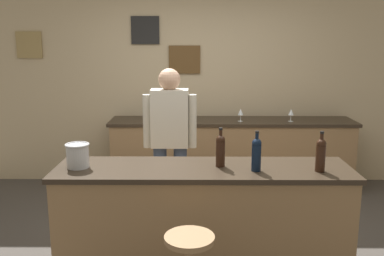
{
  "coord_description": "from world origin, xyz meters",
  "views": [
    {
      "loc": [
        -0.07,
        -3.52,
        1.89
      ],
      "look_at": [
        -0.09,
        0.45,
        1.05
      ],
      "focal_mm": 39.42,
      "sensor_mm": 36.0,
      "label": 1
    }
  ],
  "objects_px": {
    "bartender": "(170,139)",
    "wine_bottle_a": "(220,149)",
    "ice_bucket": "(78,155)",
    "wine_glass_a": "(165,112)",
    "wine_glass_b": "(241,113)",
    "wine_bottle_b": "(256,153)",
    "wine_bottle_c": "(321,154)",
    "coffee_mug": "(175,117)",
    "wine_glass_c": "(291,113)"
  },
  "relations": [
    {
      "from": "wine_bottle_b",
      "to": "wine_glass_c",
      "type": "distance_m",
      "value": 2.17
    },
    {
      "from": "ice_bucket",
      "to": "coffee_mug",
      "type": "bearing_deg",
      "value": 72.16
    },
    {
      "from": "wine_bottle_b",
      "to": "coffee_mug",
      "type": "xyz_separation_m",
      "value": [
        -0.71,
        2.09,
        -0.11
      ]
    },
    {
      "from": "bartender",
      "to": "wine_glass_b",
      "type": "bearing_deg",
      "value": 53.34
    },
    {
      "from": "ice_bucket",
      "to": "wine_glass_a",
      "type": "height_order",
      "value": "ice_bucket"
    },
    {
      "from": "coffee_mug",
      "to": "wine_glass_b",
      "type": "bearing_deg",
      "value": -2.89
    },
    {
      "from": "bartender",
      "to": "wine_glass_a",
      "type": "relative_size",
      "value": 10.45
    },
    {
      "from": "wine_bottle_b",
      "to": "coffee_mug",
      "type": "distance_m",
      "value": 2.21
    },
    {
      "from": "wine_bottle_c",
      "to": "ice_bucket",
      "type": "distance_m",
      "value": 1.84
    },
    {
      "from": "wine_glass_b",
      "to": "wine_glass_c",
      "type": "distance_m",
      "value": 0.62
    },
    {
      "from": "wine_bottle_c",
      "to": "wine_glass_b",
      "type": "xyz_separation_m",
      "value": [
        -0.37,
        2.06,
        -0.05
      ]
    },
    {
      "from": "bartender",
      "to": "coffee_mug",
      "type": "distance_m",
      "value": 1.12
    },
    {
      "from": "wine_bottle_b",
      "to": "wine_glass_c",
      "type": "relative_size",
      "value": 1.97
    },
    {
      "from": "bartender",
      "to": "wine_glass_a",
      "type": "height_order",
      "value": "bartender"
    },
    {
      "from": "wine_bottle_a",
      "to": "bartender",
      "type": "bearing_deg",
      "value": 117.19
    },
    {
      "from": "wine_glass_b",
      "to": "bartender",
      "type": "bearing_deg",
      "value": -126.66
    },
    {
      "from": "ice_bucket",
      "to": "wine_glass_b",
      "type": "xyz_separation_m",
      "value": [
        1.46,
        1.97,
        -0.01
      ]
    },
    {
      "from": "coffee_mug",
      "to": "wine_bottle_b",
      "type": "bearing_deg",
      "value": -71.22
    },
    {
      "from": "wine_glass_b",
      "to": "wine_bottle_b",
      "type": "bearing_deg",
      "value": -92.81
    },
    {
      "from": "coffee_mug",
      "to": "ice_bucket",
      "type": "bearing_deg",
      "value": -107.84
    },
    {
      "from": "ice_bucket",
      "to": "wine_bottle_b",
      "type": "bearing_deg",
      "value": -3.23
    },
    {
      "from": "wine_glass_a",
      "to": "wine_glass_c",
      "type": "bearing_deg",
      "value": -1.34
    },
    {
      "from": "ice_bucket",
      "to": "wine_glass_c",
      "type": "xyz_separation_m",
      "value": [
        2.08,
        1.97,
        -0.01
      ]
    },
    {
      "from": "bartender",
      "to": "wine_bottle_b",
      "type": "relative_size",
      "value": 5.29
    },
    {
      "from": "wine_bottle_b",
      "to": "wine_bottle_c",
      "type": "distance_m",
      "value": 0.48
    },
    {
      "from": "bartender",
      "to": "wine_glass_a",
      "type": "xyz_separation_m",
      "value": [
        -0.12,
        1.12,
        0.07
      ]
    },
    {
      "from": "wine_bottle_b",
      "to": "wine_glass_a",
      "type": "relative_size",
      "value": 1.97
    },
    {
      "from": "wine_bottle_b",
      "to": "wine_glass_a",
      "type": "bearing_deg",
      "value": 111.59
    },
    {
      "from": "wine_bottle_a",
      "to": "ice_bucket",
      "type": "height_order",
      "value": "wine_bottle_a"
    },
    {
      "from": "ice_bucket",
      "to": "wine_glass_a",
      "type": "relative_size",
      "value": 1.21
    },
    {
      "from": "wine_bottle_a",
      "to": "wine_bottle_c",
      "type": "height_order",
      "value": "same"
    },
    {
      "from": "wine_glass_a",
      "to": "coffee_mug",
      "type": "distance_m",
      "value": 0.13
    },
    {
      "from": "wine_glass_b",
      "to": "ice_bucket",
      "type": "bearing_deg",
      "value": -126.5
    },
    {
      "from": "wine_bottle_a",
      "to": "wine_bottle_c",
      "type": "xyz_separation_m",
      "value": [
        0.74,
        -0.12,
        0.0
      ]
    },
    {
      "from": "wine_glass_a",
      "to": "wine_bottle_c",
      "type": "bearing_deg",
      "value": -58.17
    },
    {
      "from": "ice_bucket",
      "to": "coffee_mug",
      "type": "distance_m",
      "value": 2.12
    },
    {
      "from": "bartender",
      "to": "wine_bottle_a",
      "type": "distance_m",
      "value": 0.97
    },
    {
      "from": "ice_bucket",
      "to": "wine_glass_c",
      "type": "bearing_deg",
      "value": 43.56
    },
    {
      "from": "wine_bottle_a",
      "to": "wine_glass_a",
      "type": "bearing_deg",
      "value": 105.94
    },
    {
      "from": "wine_bottle_a",
      "to": "ice_bucket",
      "type": "xyz_separation_m",
      "value": [
        -1.1,
        -0.03,
        -0.04
      ]
    },
    {
      "from": "ice_bucket",
      "to": "coffee_mug",
      "type": "xyz_separation_m",
      "value": [
        0.65,
        2.01,
        -0.07
      ]
    },
    {
      "from": "bartender",
      "to": "wine_glass_c",
      "type": "bearing_deg",
      "value": 37.28
    },
    {
      "from": "wine_bottle_c",
      "to": "wine_glass_b",
      "type": "height_order",
      "value": "wine_bottle_c"
    },
    {
      "from": "wine_glass_a",
      "to": "wine_glass_c",
      "type": "distance_m",
      "value": 1.54
    },
    {
      "from": "wine_bottle_c",
      "to": "ice_bucket",
      "type": "xyz_separation_m",
      "value": [
        -1.83,
        0.09,
        -0.04
      ]
    },
    {
      "from": "wine_bottle_a",
      "to": "wine_glass_b",
      "type": "distance_m",
      "value": 1.97
    },
    {
      "from": "wine_glass_a",
      "to": "wine_glass_b",
      "type": "relative_size",
      "value": 1.0
    },
    {
      "from": "wine_glass_a",
      "to": "wine_glass_b",
      "type": "xyz_separation_m",
      "value": [
        0.93,
        -0.04,
        0.0
      ]
    },
    {
      "from": "wine_glass_a",
      "to": "wine_glass_b",
      "type": "distance_m",
      "value": 0.93
    },
    {
      "from": "wine_bottle_a",
      "to": "wine_glass_a",
      "type": "relative_size",
      "value": 1.97
    }
  ]
}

